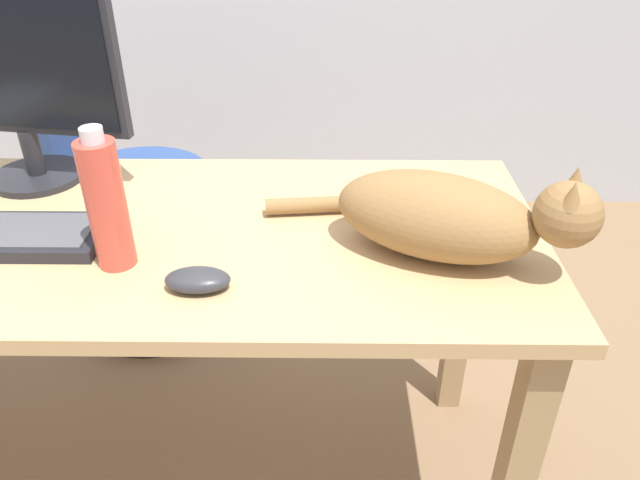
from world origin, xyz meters
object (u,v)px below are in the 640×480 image
(computer_mouse, at_px, (198,280))
(water_bottle, at_px, (106,204))
(office_chair, at_px, (126,211))
(cat, at_px, (448,215))
(monitor, at_px, (12,80))

(computer_mouse, height_order, water_bottle, water_bottle)
(office_chair, distance_m, water_bottle, 0.95)
(office_chair, bearing_deg, cat, -41.45)
(cat, xyz_separation_m, computer_mouse, (-0.43, -0.11, -0.06))
(cat, relative_size, water_bottle, 2.23)
(water_bottle, bearing_deg, computer_mouse, -25.81)
(office_chair, relative_size, cat, 1.64)
(office_chair, relative_size, water_bottle, 3.66)
(monitor, distance_m, cat, 0.92)
(cat, bearing_deg, computer_mouse, -165.35)
(office_chair, height_order, water_bottle, water_bottle)
(office_chair, xyz_separation_m, monitor, (-0.01, -0.45, 0.56))
(office_chair, xyz_separation_m, computer_mouse, (0.42, -0.86, 0.35))
(computer_mouse, bearing_deg, monitor, 136.73)
(monitor, distance_m, computer_mouse, 0.63)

